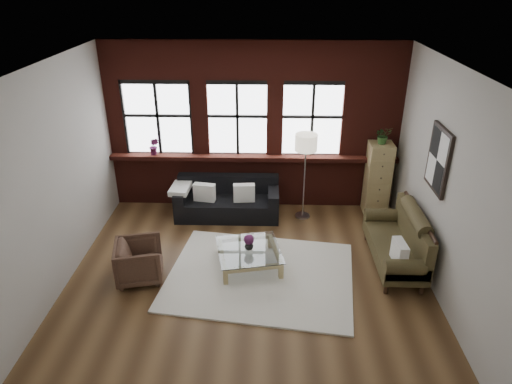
{
  "coord_description": "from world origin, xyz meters",
  "views": [
    {
      "loc": [
        0.28,
        -5.81,
        4.3
      ],
      "look_at": [
        0.1,
        0.6,
        1.15
      ],
      "focal_mm": 32.0,
      "sensor_mm": 36.0,
      "label": 1
    }
  ],
  "objects_px": {
    "vintage_settee": "(395,240)",
    "armchair": "(139,261)",
    "dark_sofa": "(227,199)",
    "floor_lamp": "(305,173)",
    "drawer_chest": "(378,179)",
    "vase": "(249,245)",
    "coffee_table": "(249,258)"
  },
  "relations": [
    {
      "from": "drawer_chest",
      "to": "floor_lamp",
      "type": "relative_size",
      "value": 0.78
    },
    {
      "from": "armchair",
      "to": "coffee_table",
      "type": "bearing_deg",
      "value": -90.08
    },
    {
      "from": "vintage_settee",
      "to": "vase",
      "type": "relative_size",
      "value": 11.67
    },
    {
      "from": "armchair",
      "to": "drawer_chest",
      "type": "height_order",
      "value": "drawer_chest"
    },
    {
      "from": "dark_sofa",
      "to": "vintage_settee",
      "type": "distance_m",
      "value": 3.18
    },
    {
      "from": "dark_sofa",
      "to": "vintage_settee",
      "type": "relative_size",
      "value": 1.13
    },
    {
      "from": "coffee_table",
      "to": "drawer_chest",
      "type": "bearing_deg",
      "value": 38.6
    },
    {
      "from": "coffee_table",
      "to": "drawer_chest",
      "type": "xyz_separation_m",
      "value": [
        2.37,
        1.89,
        0.55
      ]
    },
    {
      "from": "vase",
      "to": "floor_lamp",
      "type": "bearing_deg",
      "value": 59.9
    },
    {
      "from": "dark_sofa",
      "to": "drawer_chest",
      "type": "distance_m",
      "value": 2.88
    },
    {
      "from": "vintage_settee",
      "to": "armchair",
      "type": "xyz_separation_m",
      "value": [
        -3.95,
        -0.48,
        -0.15
      ]
    },
    {
      "from": "vase",
      "to": "vintage_settee",
      "type": "bearing_deg",
      "value": 2.9
    },
    {
      "from": "coffee_table",
      "to": "armchair",
      "type": "bearing_deg",
      "value": -167.6
    },
    {
      "from": "armchair",
      "to": "floor_lamp",
      "type": "bearing_deg",
      "value": -64.73
    },
    {
      "from": "dark_sofa",
      "to": "floor_lamp",
      "type": "bearing_deg",
      "value": 0.04
    },
    {
      "from": "drawer_chest",
      "to": "vase",
      "type": "bearing_deg",
      "value": -141.4
    },
    {
      "from": "drawer_chest",
      "to": "floor_lamp",
      "type": "bearing_deg",
      "value": -170.6
    },
    {
      "from": "armchair",
      "to": "vintage_settee",
      "type": "bearing_deg",
      "value": -95.56
    },
    {
      "from": "floor_lamp",
      "to": "armchair",
      "type": "bearing_deg",
      "value": -142.25
    },
    {
      "from": "vase",
      "to": "dark_sofa",
      "type": "bearing_deg",
      "value": 106.14
    },
    {
      "from": "coffee_table",
      "to": "vase",
      "type": "relative_size",
      "value": 6.55
    },
    {
      "from": "coffee_table",
      "to": "floor_lamp",
      "type": "distance_m",
      "value": 2.06
    },
    {
      "from": "dark_sofa",
      "to": "vase",
      "type": "distance_m",
      "value": 1.73
    },
    {
      "from": "drawer_chest",
      "to": "vintage_settee",
      "type": "bearing_deg",
      "value": -92.32
    },
    {
      "from": "vintage_settee",
      "to": "coffee_table",
      "type": "xyz_separation_m",
      "value": [
        -2.3,
        -0.12,
        -0.31
      ]
    },
    {
      "from": "armchair",
      "to": "vase",
      "type": "xyz_separation_m",
      "value": [
        1.65,
        0.36,
        0.08
      ]
    },
    {
      "from": "armchair",
      "to": "floor_lamp",
      "type": "relative_size",
      "value": 0.38
    },
    {
      "from": "vintage_settee",
      "to": "armchair",
      "type": "height_order",
      "value": "vintage_settee"
    },
    {
      "from": "vintage_settee",
      "to": "vase",
      "type": "xyz_separation_m",
      "value": [
        -2.3,
        -0.12,
        -0.07
      ]
    },
    {
      "from": "drawer_chest",
      "to": "dark_sofa",
      "type": "bearing_deg",
      "value": -175.3
    },
    {
      "from": "dark_sofa",
      "to": "floor_lamp",
      "type": "relative_size",
      "value": 1.08
    },
    {
      "from": "armchair",
      "to": "floor_lamp",
      "type": "distance_m",
      "value": 3.36
    }
  ]
}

